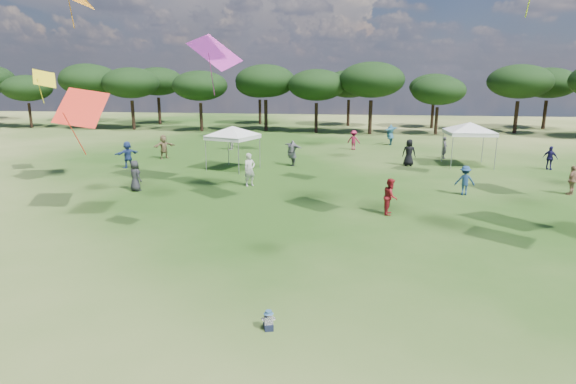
% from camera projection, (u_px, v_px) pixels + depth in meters
% --- Properties ---
extents(tree_line, '(108.78, 17.63, 7.77)m').
position_uv_depth(tree_line, '(363.00, 82.00, 53.80)').
color(tree_line, black).
rests_on(tree_line, ground).
extents(tent_left, '(5.24, 5.24, 3.19)m').
position_uv_depth(tent_left, '(233.00, 128.00, 31.73)').
color(tent_left, gray).
rests_on(tent_left, ground).
extents(tent_right, '(6.11, 6.11, 3.32)m').
position_uv_depth(tent_right, '(470.00, 124.00, 33.04)').
color(tent_right, gray).
rests_on(tent_right, ground).
extents(toddler, '(0.38, 0.42, 0.52)m').
position_uv_depth(toddler, '(269.00, 321.00, 11.92)').
color(toddler, '#151B31').
rests_on(toddler, ground).
extents(festival_crowd, '(29.45, 24.41, 1.89)m').
position_uv_depth(festival_crowd, '(313.00, 151.00, 34.32)').
color(festival_crowd, '#B9B4AE').
rests_on(festival_crowd, ground).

